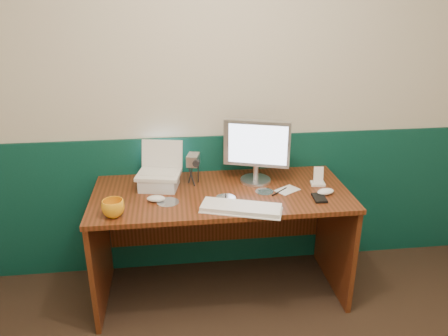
{
  "coord_description": "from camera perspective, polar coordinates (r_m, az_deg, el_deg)",
  "views": [
    {
      "loc": [
        -0.45,
        -1.08,
        1.91
      ],
      "look_at": [
        -0.17,
        1.23,
        0.97
      ],
      "focal_mm": 35.0,
      "sensor_mm": 36.0,
      "label": 1
    }
  ],
  "objects": [
    {
      "name": "laptop",
      "position": [
        2.75,
        -8.63,
        1.06
      ],
      "size": [
        0.3,
        0.25,
        0.22
      ],
      "primitive_type": null,
      "rotation": [
        0.0,
        0.0,
        -0.2
      ],
      "color": "silver",
      "rests_on": "laptop_riser"
    },
    {
      "name": "laptop_riser",
      "position": [
        2.8,
        -8.46,
        -1.82
      ],
      "size": [
        0.26,
        0.24,
        0.08
      ],
      "primitive_type": "cube",
      "rotation": [
        0.0,
        0.0,
        -0.2
      ],
      "color": "silver",
      "rests_on": "desk"
    },
    {
      "name": "wainscot",
      "position": [
        3.18,
        1.87,
        -4.32
      ],
      "size": [
        3.48,
        0.02,
        1.0
      ],
      "primitive_type": "cube",
      "color": "#073228",
      "rests_on": "ground"
    },
    {
      "name": "mouse_right",
      "position": [
        2.76,
        13.12,
        -3.01
      ],
      "size": [
        0.12,
        0.09,
        0.04
      ],
      "primitive_type": "ellipsoid",
      "rotation": [
        0.0,
        0.0,
        0.24
      ],
      "color": "white",
      "rests_on": "desk"
    },
    {
      "name": "camcorder",
      "position": [
        2.81,
        -4.02,
        -0.11
      ],
      "size": [
        0.13,
        0.16,
        0.21
      ],
      "primitive_type": null,
      "rotation": [
        0.0,
        0.0,
        -0.25
      ],
      "color": "#AFAEB3",
      "rests_on": "desk"
    },
    {
      "name": "monitor",
      "position": [
        2.81,
        4.25,
        2.21
      ],
      "size": [
        0.44,
        0.25,
        0.42
      ],
      "primitive_type": null,
      "rotation": [
        0.0,
        0.0,
        -0.32
      ],
      "color": "#BABABF",
      "rests_on": "desk"
    },
    {
      "name": "pen",
      "position": [
        2.75,
        7.26,
        -3.07
      ],
      "size": [
        0.12,
        0.11,
        0.01
      ],
      "primitive_type": "cylinder",
      "rotation": [
        0.0,
        1.57,
        0.72
      ],
      "color": "black",
      "rests_on": "desk"
    },
    {
      "name": "music_player",
      "position": [
        2.87,
        12.23,
        -0.87
      ],
      "size": [
        0.07,
        0.04,
        0.11
      ],
      "primitive_type": "cube",
      "rotation": [
        -0.17,
        0.0,
        -0.14
      ],
      "color": "white",
      "rests_on": "dock"
    },
    {
      "name": "papers",
      "position": [
        2.78,
        8.27,
        -2.87
      ],
      "size": [
        0.17,
        0.16,
        0.0
      ],
      "primitive_type": "cube",
      "rotation": [
        0.0,
        0.0,
        0.56
      ],
      "color": "silver",
      "rests_on": "desk"
    },
    {
      "name": "keyboard",
      "position": [
        2.5,
        2.24,
        -5.31
      ],
      "size": [
        0.48,
        0.29,
        0.03
      ],
      "primitive_type": "cube",
      "rotation": [
        0.0,
        0.0,
        -0.32
      ],
      "color": "white",
      "rests_on": "desk"
    },
    {
      "name": "cd_loose_a",
      "position": [
        2.62,
        -7.32,
        -4.44
      ],
      "size": [
        0.13,
        0.13,
        0.0
      ],
      "primitive_type": "cylinder",
      "color": "#ADB3BD",
      "rests_on": "desk"
    },
    {
      "name": "mouse_left",
      "position": [
        2.64,
        -8.87,
        -3.96
      ],
      "size": [
        0.12,
        0.08,
        0.04
      ],
      "primitive_type": "ellipsoid",
      "rotation": [
        0.0,
        0.0,
        -0.12
      ],
      "color": "silver",
      "rests_on": "desk"
    },
    {
      "name": "pda",
      "position": [
        2.7,
        12.34,
        -3.84
      ],
      "size": [
        0.08,
        0.13,
        0.01
      ],
      "primitive_type": "cube",
      "rotation": [
        0.0,
        0.0,
        -0.05
      ],
      "color": "black",
      "rests_on": "desk"
    },
    {
      "name": "back_wall",
      "position": [
        2.94,
        2.01,
        9.01
      ],
      "size": [
        3.5,
        0.04,
        2.5
      ],
      "primitive_type": "cube",
      "color": "beige",
      "rests_on": "ground"
    },
    {
      "name": "cd_loose_b",
      "position": [
        2.75,
        5.29,
        -3.07
      ],
      "size": [
        0.11,
        0.11,
        0.0
      ],
      "primitive_type": "cylinder",
      "color": "silver",
      "rests_on": "desk"
    },
    {
      "name": "mug",
      "position": [
        2.5,
        -14.27,
        -5.12
      ],
      "size": [
        0.14,
        0.14,
        0.1
      ],
      "primitive_type": "imported",
      "rotation": [
        0.0,
        0.0,
        -0.13
      ],
      "color": "orange",
      "rests_on": "desk"
    },
    {
      "name": "desk",
      "position": [
        2.91,
        -0.36,
        -9.8
      ],
      "size": [
        1.6,
        0.7,
        0.75
      ],
      "primitive_type": "cube",
      "color": "#3C1E0B",
      "rests_on": "ground"
    },
    {
      "name": "cd_spindle",
      "position": [
        2.61,
        0.22,
        -4.14
      ],
      "size": [
        0.12,
        0.12,
        0.02
      ],
      "primitive_type": "cylinder",
      "color": "silver",
      "rests_on": "desk"
    },
    {
      "name": "dock",
      "position": [
        2.89,
        12.13,
        -2.0
      ],
      "size": [
        0.1,
        0.08,
        0.02
      ],
      "primitive_type": "cube",
      "rotation": [
        0.0,
        0.0,
        -0.14
      ],
      "color": "white",
      "rests_on": "desk"
    }
  ]
}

